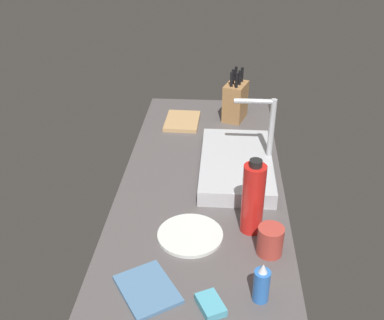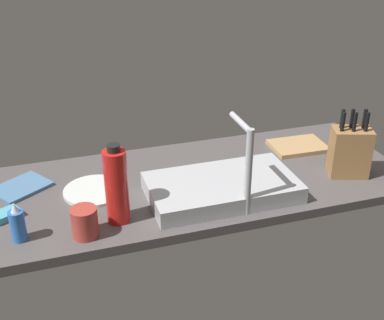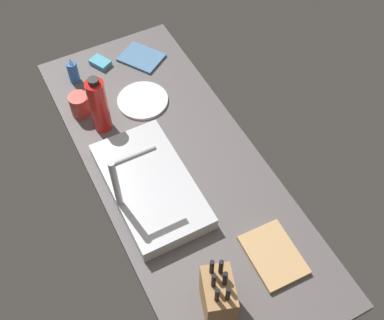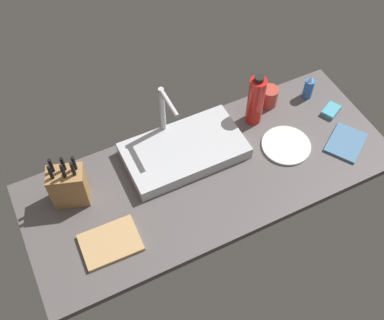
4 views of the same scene
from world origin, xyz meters
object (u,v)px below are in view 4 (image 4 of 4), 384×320
object	(u,v)px
cutting_board	(111,243)
dinner_plate	(286,145)
knife_block	(69,186)
soap_bottle	(309,88)
dish_towel	(346,143)
sink_basin	(184,151)
dish_sponge	(331,111)
water_bottle	(256,100)
faucet	(165,112)
coffee_mug	(269,97)

from	to	relation	value
cutting_board	dinner_plate	xyz separation A→B (cm)	(87.30, 10.50, -0.30)
knife_block	dinner_plate	size ratio (longest dim) A/B	1.18
soap_bottle	dish_towel	world-z (taller)	soap_bottle
sink_basin	dinner_plate	xyz separation A→B (cm)	(42.96, -15.73, -2.47)
soap_bottle	dish_towel	size ratio (longest dim) A/B	0.70
knife_block	dish_sponge	size ratio (longest dim) A/B	2.88
sink_basin	water_bottle	world-z (taller)	water_bottle
soap_bottle	sink_basin	bearing A→B (deg)	-175.00
cutting_board	soap_bottle	bearing A→B (deg)	15.92
sink_basin	faucet	distance (cm)	19.45
faucet	knife_block	distance (cm)	49.67
water_bottle	dish_towel	bearing A→B (deg)	-45.43
sink_basin	dinner_plate	distance (cm)	45.82
sink_basin	faucet	world-z (taller)	faucet
sink_basin	dish_towel	distance (cm)	72.89
faucet	cutting_board	size ratio (longest dim) A/B	1.36
water_bottle	dish_towel	xyz separation A→B (cm)	(30.31, -30.77, -12.29)
sink_basin	dinner_plate	bearing A→B (deg)	-20.11
sink_basin	dish_sponge	size ratio (longest dim) A/B	5.80
knife_block	coffee_mug	world-z (taller)	knife_block
dish_sponge	coffee_mug	bearing A→B (deg)	143.31
faucet	dish_sponge	xyz separation A→B (cm)	(76.46, -19.33, -17.17)
dish_towel	dish_sponge	world-z (taller)	dish_sponge
dinner_plate	knife_block	bearing A→B (deg)	170.54
cutting_board	coffee_mug	distance (cm)	100.24
knife_block	dish_sponge	bearing A→B (deg)	14.76
soap_bottle	coffee_mug	distance (cm)	20.04
faucet	soap_bottle	world-z (taller)	faucet
dish_sponge	sink_basin	bearing A→B (deg)	173.86
water_bottle	coffee_mug	distance (cm)	14.93
dish_towel	faucet	bearing A→B (deg)	152.19
water_bottle	sink_basin	bearing A→B (deg)	-173.10
knife_block	dinner_plate	world-z (taller)	knife_block
dish_sponge	dish_towel	bearing A→B (deg)	-105.20
sink_basin	dish_sponge	distance (cm)	73.40
knife_block	coffee_mug	distance (cm)	100.70
dinner_plate	dish_sponge	size ratio (longest dim) A/B	2.45
water_bottle	coffee_mug	size ratio (longest dim) A/B	2.79
water_bottle	dinner_plate	distance (cm)	24.31
faucet	coffee_mug	size ratio (longest dim) A/B	3.13
faucet	coffee_mug	xyz separation A→B (cm)	(52.55, -1.51, -13.47)
sink_basin	coffee_mug	distance (cm)	50.08
water_bottle	dish_towel	size ratio (longest dim) A/B	1.46
water_bottle	cutting_board	bearing A→B (deg)	-159.42
sink_basin	dinner_plate	size ratio (longest dim) A/B	2.37
soap_bottle	coffee_mug	size ratio (longest dim) A/B	1.33
dish_towel	dish_sponge	size ratio (longest dim) A/B	2.07
knife_block	dish_towel	xyz separation A→B (cm)	(119.01, -26.15, -9.18)
soap_bottle	dinner_plate	distance (cm)	34.04
knife_block	soap_bottle	bearing A→B (deg)	21.26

